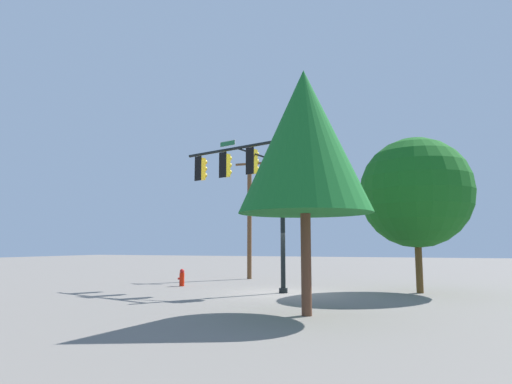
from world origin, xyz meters
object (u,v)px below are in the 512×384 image
utility_pole (249,213)px  tree_mid (416,193)px  signal_pole_assembly (250,176)px  fire_hydrant (182,278)px  tree_near (304,141)px

utility_pole → tree_mid: (-9.48, 4.79, 0.30)m
signal_pole_assembly → tree_mid: (-7.07, -1.42, -0.90)m
signal_pole_assembly → tree_mid: bearing=-168.7°
signal_pole_assembly → utility_pole: size_ratio=0.94×
signal_pole_assembly → fire_hydrant: 6.11m
utility_pole → tree_near: size_ratio=1.04×
signal_pole_assembly → tree_mid: signal_pole_assembly is taller
tree_near → signal_pole_assembly: bearing=-56.1°
fire_hydrant → tree_near: tree_near is taller
tree_near → tree_mid: (-3.04, -7.41, -0.82)m
signal_pole_assembly → fire_hydrant: size_ratio=8.54×
fire_hydrant → tree_mid: tree_mid is taller
signal_pole_assembly → fire_hydrant: (3.83, -0.71, -4.71)m
utility_pole → tree_near: 13.83m
fire_hydrant → tree_mid: bearing=-176.3°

